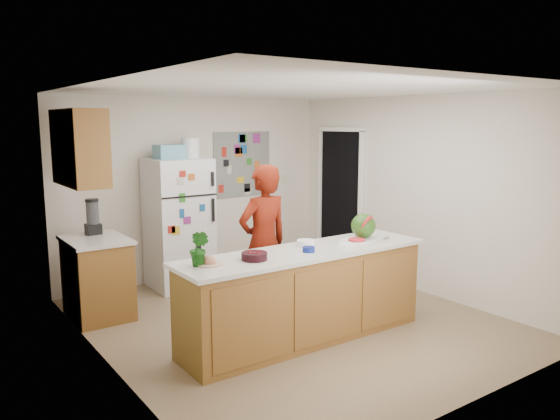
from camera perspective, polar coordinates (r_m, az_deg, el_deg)
floor at (r=6.15m, az=1.15°, el=-11.53°), size 4.00×4.50×0.02m
wall_back at (r=7.75m, az=-8.78°, el=2.29°), size 4.00×0.02×2.50m
wall_left at (r=4.93m, az=-18.00°, el=-1.99°), size 0.02×4.50×2.50m
wall_right at (r=7.19m, az=14.21°, el=1.59°), size 0.02×4.50×2.50m
ceiling at (r=5.76m, az=1.24°, el=12.60°), size 4.00×4.50×0.02m
doorway at (r=8.21m, az=6.35°, el=1.11°), size 0.03×0.85×2.04m
peninsula_base at (r=5.51m, az=2.59°, el=-9.07°), size 2.60×0.62×0.88m
peninsula_top at (r=5.39m, az=2.63°, el=-4.42°), size 2.68×0.70×0.04m
side_counter_base at (r=6.46m, az=-18.52°, el=-6.88°), size 0.60×0.80×0.86m
side_counter_top at (r=6.36m, az=-18.72°, el=-2.98°), size 0.64×0.84×0.04m
upper_cabinets at (r=6.15m, az=-20.24°, el=6.14°), size 0.35×1.00×0.80m
refrigerator at (r=7.28m, az=-10.53°, el=-1.39°), size 0.75×0.70×1.70m
fridge_top_bin at (r=7.12m, az=-11.49°, el=5.98°), size 0.35×0.28×0.18m
photo_collage at (r=8.06m, az=-3.96°, el=4.78°), size 0.95×0.01×0.95m
person at (r=5.96m, az=-1.73°, el=-3.47°), size 0.65×0.44×1.72m
blender_appliance at (r=6.55m, az=-18.98°, el=-0.77°), size 0.14×0.14×0.38m
cutting_board at (r=5.90m, az=8.39°, el=-3.04°), size 0.48×0.42×0.01m
watermelon at (r=5.93m, az=8.71°, el=-1.64°), size 0.26×0.26×0.26m
watermelon_slice at (r=5.79m, az=8.01°, el=-3.09°), size 0.17×0.17×0.02m
cherry_bowl at (r=5.00m, az=-2.70°, el=-4.84°), size 0.28×0.28×0.07m
white_bowl at (r=5.55m, az=2.72°, el=-3.47°), size 0.24×0.24×0.06m
cobalt_bowl at (r=5.31m, az=3.01°, el=-4.13°), size 0.14×0.14×0.05m
plate at (r=4.87m, az=-7.40°, el=-5.61°), size 0.32×0.32×0.02m
paper_towel at (r=5.60m, az=7.03°, el=-3.63°), size 0.22×0.21×0.02m
keys at (r=5.99m, az=11.03°, el=-2.92°), size 0.10×0.07×0.01m
potted_plant at (r=4.80m, az=-8.42°, el=-3.98°), size 0.21×0.22×0.32m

